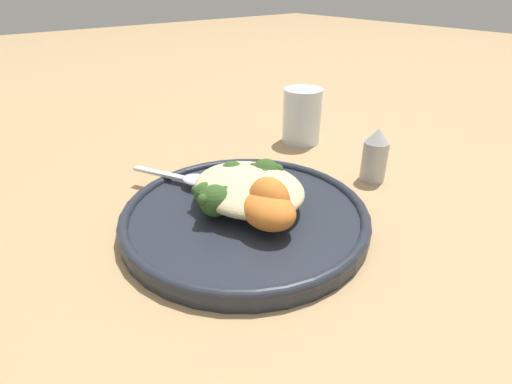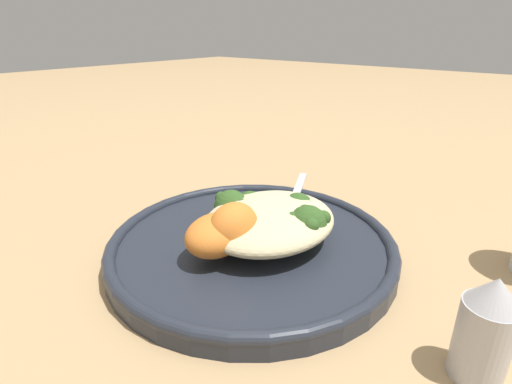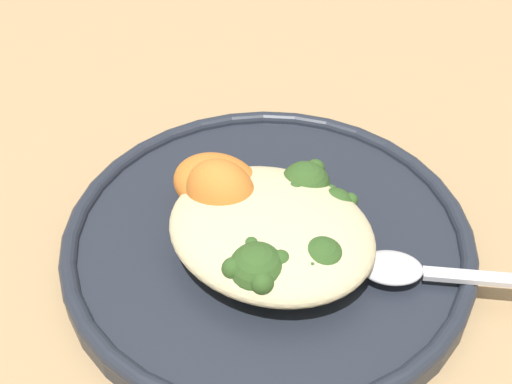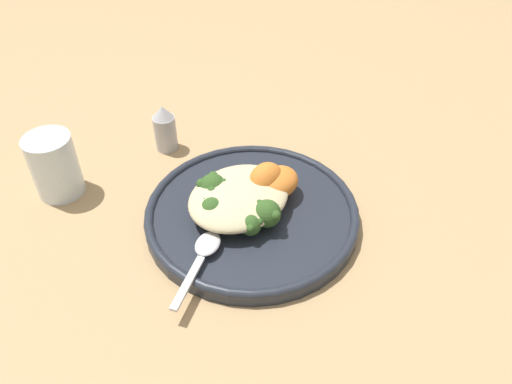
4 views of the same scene
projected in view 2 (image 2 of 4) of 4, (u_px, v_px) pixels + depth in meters
name	position (u px, v px, depth m)	size (l,w,h in m)	color
ground_plane	(249.00, 262.00, 0.38)	(4.00, 4.00, 0.00)	tan
plate	(252.00, 245.00, 0.39)	(0.28, 0.28, 0.02)	#232833
quinoa_mound	(269.00, 220.00, 0.38)	(0.14, 0.12, 0.03)	beige
broccoli_stalk_0	(299.00, 227.00, 0.37)	(0.08, 0.06, 0.04)	#ADC675
broccoli_stalk_1	(289.00, 216.00, 0.39)	(0.11, 0.04, 0.03)	#ADC675
broccoli_stalk_2	(252.00, 215.00, 0.40)	(0.08, 0.08, 0.03)	#ADC675
broccoli_stalk_3	(235.00, 212.00, 0.40)	(0.05, 0.08, 0.04)	#ADC675
sweet_potato_chunk_0	(217.00, 235.00, 0.35)	(0.06, 0.05, 0.04)	orange
sweet_potato_chunk_1	(230.00, 227.00, 0.35)	(0.05, 0.04, 0.05)	orange
spoon	(295.00, 197.00, 0.46)	(0.11, 0.07, 0.01)	silver
salt_shaker	(485.00, 330.00, 0.25)	(0.03, 0.03, 0.07)	#B2B2B7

